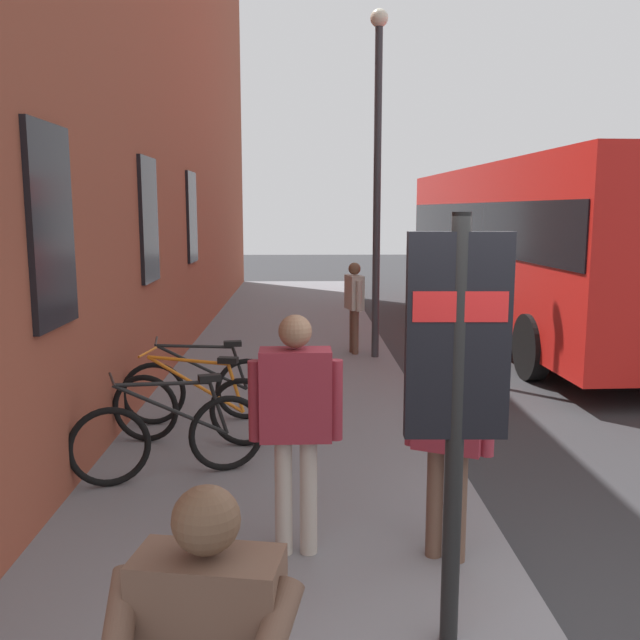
% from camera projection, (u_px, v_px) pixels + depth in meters
% --- Properties ---
extents(ground, '(60.00, 60.00, 0.00)m').
position_uv_depth(ground, '(478.00, 389.00, 9.88)').
color(ground, '#2D2D30').
extents(sidewalk_pavement, '(24.00, 3.50, 0.12)m').
position_uv_depth(sidewalk_pavement, '(288.00, 356.00, 11.78)').
color(sidewalk_pavement, slate).
rests_on(sidewalk_pavement, ground).
extents(station_facade, '(22.00, 0.65, 9.75)m').
position_uv_depth(station_facade, '(169.00, 73.00, 11.95)').
color(station_facade, brown).
rests_on(station_facade, ground).
extents(bicycle_end_of_row, '(0.71, 1.69, 0.97)m').
position_uv_depth(bicycle_end_of_row, '(171.00, 437.00, 6.23)').
color(bicycle_end_of_row, black).
rests_on(bicycle_end_of_row, sidewalk_pavement).
extents(bicycle_leaning_wall, '(0.48, 1.76, 0.97)m').
position_uv_depth(bicycle_leaning_wall, '(195.00, 407.00, 7.15)').
color(bicycle_leaning_wall, black).
rests_on(bicycle_leaning_wall, sidewalk_pavement).
extents(bicycle_by_door, '(0.50, 1.76, 0.97)m').
position_uv_depth(bicycle_by_door, '(201.00, 389.00, 7.90)').
color(bicycle_by_door, black).
rests_on(bicycle_by_door, sidewalk_pavement).
extents(transit_info_sign, '(0.10, 0.55, 2.40)m').
position_uv_depth(transit_info_sign, '(457.00, 365.00, 3.66)').
color(transit_info_sign, black).
rests_on(transit_info_sign, sidewalk_pavement).
extents(city_bus, '(10.58, 2.93, 3.35)m').
position_uv_depth(city_bus, '(532.00, 242.00, 13.51)').
color(city_bus, red).
rests_on(city_bus, ground).
extents(pedestrian_by_facade, '(0.58, 0.31, 1.54)m').
position_uv_depth(pedestrian_by_facade, '(354.00, 298.00, 11.62)').
color(pedestrian_by_facade, brown).
rests_on(pedestrian_by_facade, sidewalk_pavement).
extents(pedestrian_near_bus, '(0.25, 0.65, 1.71)m').
position_uv_depth(pedestrian_near_bus, '(296.00, 410.00, 4.75)').
color(pedestrian_near_bus, '#B2A599').
rests_on(pedestrian_near_bus, sidewalk_pavement).
extents(pedestrian_crossing_street, '(0.41, 0.56, 1.62)m').
position_uv_depth(pedestrian_crossing_street, '(449.00, 422.00, 4.69)').
color(pedestrian_crossing_street, brown).
rests_on(pedestrian_crossing_street, sidewalk_pavement).
extents(street_lamp, '(0.28, 0.28, 5.47)m').
position_uv_depth(street_lamp, '(377.00, 158.00, 10.98)').
color(street_lamp, '#333338').
rests_on(street_lamp, sidewalk_pavement).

